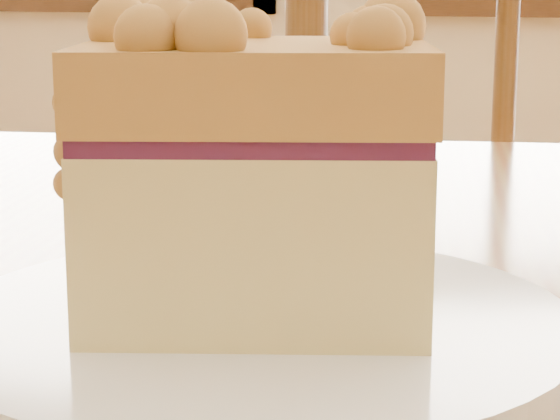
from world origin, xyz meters
name	(u,v)px	position (x,y,z in m)	size (l,w,h in m)	color
cafe_chair_main	(459,362)	(0.14, 0.79, 0.48)	(0.54, 0.54, 0.95)	brown
plate	(257,340)	(0.15, 0.04, 0.76)	(0.23, 0.23, 0.02)	white
cake_slice	(248,165)	(0.15, 0.04, 0.82)	(0.14, 0.12, 0.11)	tan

